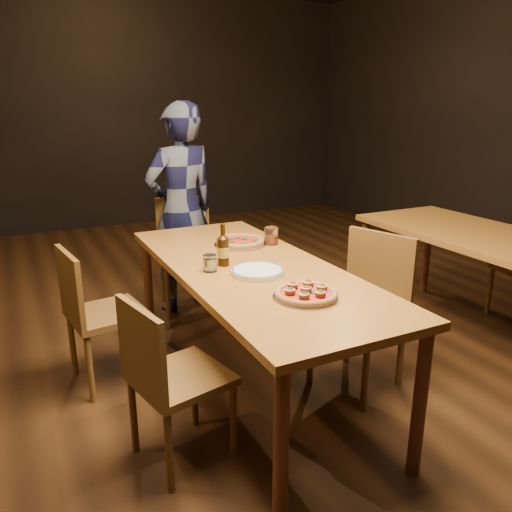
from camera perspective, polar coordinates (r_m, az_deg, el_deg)
name	(u,v)px	position (r m, az deg, el deg)	size (l,w,h in m)	color
ground	(252,389)	(3.00, -0.44, -14.91)	(9.00, 9.00, 0.00)	black
room_shell	(251,44)	(2.56, -0.54, 23.11)	(9.00, 9.00, 9.00)	black
table_main	(252,279)	(2.70, -0.47, -2.60)	(0.80, 2.00, 0.75)	brown
table_right	(499,249)	(3.62, 26.05, 0.74)	(0.80, 2.00, 0.75)	brown
chair_main_nw	(181,376)	(2.32, -8.59, -13.40)	(0.39, 0.39, 0.83)	brown
chair_main_sw	(107,312)	(3.02, -16.64, -6.20)	(0.40, 0.40, 0.86)	brown
chair_main_e	(358,311)	(2.88, 11.60, -6.22)	(0.43, 0.43, 0.93)	brown
chair_end	(187,254)	(3.95, -7.87, 0.26)	(0.43, 0.43, 0.91)	brown
pizza_meatball	(306,293)	(2.25, 5.75, -4.27)	(0.30, 0.30, 0.06)	#B7B7BF
pizza_margherita	(240,242)	(3.08, -1.82, 1.65)	(0.32, 0.32, 0.04)	#B7B7BF
plate_stack	(258,272)	(2.55, 0.18, -1.79)	(0.27, 0.27, 0.03)	white
beer_bottle	(223,251)	(2.67, -3.77, 0.58)	(0.06, 0.06, 0.23)	black
water_glass	(210,263)	(2.59, -5.28, -0.81)	(0.07, 0.07, 0.09)	white
amber_glass	(271,236)	(3.08, 1.76, 2.32)	(0.08, 0.08, 0.11)	#913C10
diner	(181,210)	(3.89, -8.51, 5.25)	(0.59, 0.38, 1.61)	black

